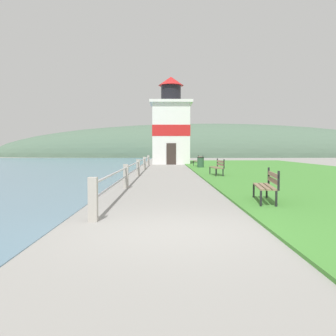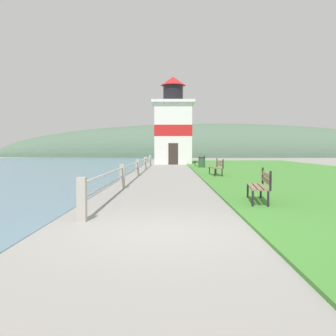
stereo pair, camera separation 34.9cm
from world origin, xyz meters
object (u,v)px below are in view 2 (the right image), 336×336
(lighthouse, at_px, (173,128))
(trash_bin, at_px, (202,163))
(park_bench_midway, at_px, (217,166))
(park_bench_near, at_px, (261,184))
(park_bench_far, at_px, (200,160))

(lighthouse, xyz_separation_m, trash_bin, (2.13, -8.17, -3.12))
(park_bench_midway, height_order, trash_bin, park_bench_midway)
(park_bench_midway, distance_m, trash_bin, 8.38)
(park_bench_near, xyz_separation_m, lighthouse, (-2.16, 26.66, 3.01))
(park_bench_far, bearing_deg, park_bench_near, 81.98)
(park_bench_midway, xyz_separation_m, park_bench_far, (-0.08, 10.34, -0.00))
(park_bench_midway, bearing_deg, park_bench_near, 86.12)
(park_bench_far, bearing_deg, trash_bin, 80.63)
(park_bench_near, bearing_deg, park_bench_far, -82.50)
(park_bench_far, relative_size, lighthouse, 0.20)
(park_bench_far, bearing_deg, lighthouse, -78.63)
(park_bench_near, height_order, park_bench_midway, same)
(park_bench_near, relative_size, park_bench_far, 1.04)
(park_bench_near, distance_m, trash_bin, 18.50)
(park_bench_midway, height_order, lighthouse, lighthouse)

